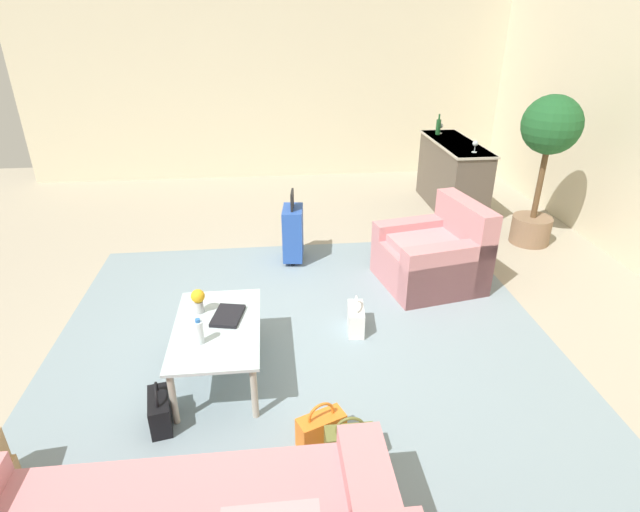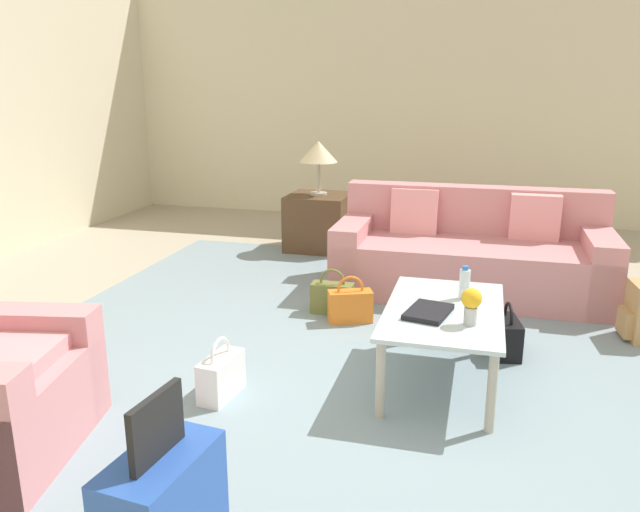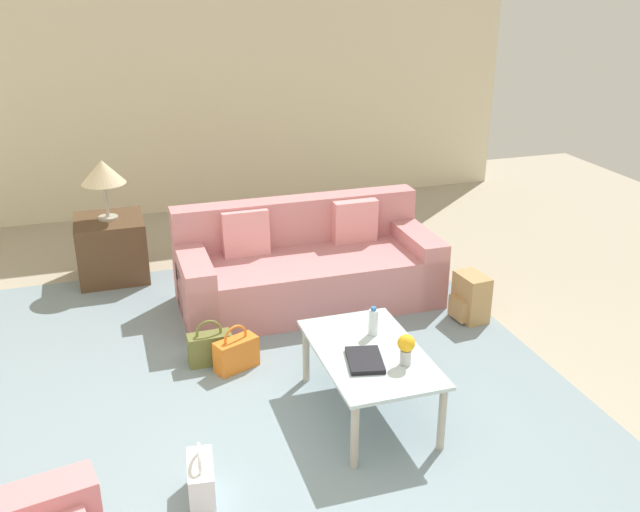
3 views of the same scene
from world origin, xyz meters
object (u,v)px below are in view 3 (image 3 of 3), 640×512
(water_bottle, at_px, (373,322))
(handbag_black, at_px, (392,350))
(couch, at_px, (305,268))
(handbag_white, at_px, (201,480))
(table_lamp, at_px, (103,173))
(handbag_olive, at_px, (210,348))
(flower_vase, at_px, (406,347))
(handbag_orange, at_px, (236,353))
(coffee_table_book, at_px, (365,360))
(side_table, at_px, (112,248))
(backpack_tan, at_px, (470,298))
(coffee_table, at_px, (370,359))

(water_bottle, distance_m, handbag_black, 0.60)
(couch, bearing_deg, handbag_black, -167.69)
(handbag_white, bearing_deg, table_lamp, 5.53)
(handbag_black, xyz_separation_m, handbag_olive, (0.44, 1.27, 0.00))
(flower_vase, bearing_deg, handbag_orange, 40.41)
(handbag_white, bearing_deg, flower_vase, -78.20)
(coffee_table_book, relative_size, table_lamp, 0.56)
(couch, relative_size, handbag_orange, 6.17)
(table_lamp, height_order, handbag_black, table_lamp)
(water_bottle, relative_size, handbag_orange, 0.57)
(side_table, xyz_separation_m, handbag_olive, (-1.86, -0.61, -0.16))
(couch, height_order, side_table, couch)
(couch, xyz_separation_m, backpack_tan, (-0.80, -1.19, -0.10))
(flower_vase, bearing_deg, handbag_olive, 41.85)
(coffee_table_book, distance_m, handbag_black, 0.85)
(coffee_table, bearing_deg, handbag_olive, 43.39)
(couch, xyz_separation_m, water_bottle, (-1.60, 0.00, 0.26))
(side_table, xyz_separation_m, handbag_orange, (-2.00, -0.78, -0.16))
(coffee_table_book, xyz_separation_m, handbag_orange, (0.92, 0.64, -0.35))
(water_bottle, xyz_separation_m, handbag_black, (0.31, -0.28, -0.43))
(flower_vase, distance_m, side_table, 3.45)
(side_table, bearing_deg, handbag_white, -174.47)
(coffee_table_book, xyz_separation_m, handbag_black, (0.63, -0.46, -0.35))
(handbag_olive, xyz_separation_m, backpack_tan, (0.05, -2.18, 0.06))
(couch, relative_size, handbag_white, 6.17)
(couch, xyz_separation_m, handbag_white, (-2.29, 1.28, -0.17))
(couch, height_order, handbag_olive, couch)
(handbag_olive, bearing_deg, side_table, 18.12)
(coffee_table, bearing_deg, side_table, 28.18)
(handbag_olive, bearing_deg, handbag_white, 168.70)
(couch, distance_m, handbag_olive, 1.32)
(side_table, distance_m, handbag_white, 3.32)
(coffee_table_book, distance_m, handbag_white, 1.22)
(handbag_orange, bearing_deg, coffee_table, -138.08)
(coffee_table, height_order, handbag_white, coffee_table)
(handbag_orange, bearing_deg, couch, -39.67)
(water_bottle, bearing_deg, couch, 0.00)
(couch, relative_size, handbag_olive, 6.17)
(coffee_table_book, bearing_deg, table_lamp, 38.11)
(flower_vase, relative_size, table_lamp, 0.37)
(water_bottle, distance_m, backpack_tan, 1.48)
(coffee_table, xyz_separation_m, table_lamp, (2.80, 1.50, 0.61))
(coffee_table_book, relative_size, handbag_black, 0.87)
(flower_vase, bearing_deg, water_bottle, 6.79)
(water_bottle, xyz_separation_m, backpack_tan, (0.80, -1.19, -0.36))
(handbag_orange, height_order, handbag_black, same)
(handbag_olive, bearing_deg, couch, -49.38)
(coffee_table, bearing_deg, handbag_black, -37.00)
(flower_vase, height_order, side_table, flower_vase)
(side_table, relative_size, handbag_black, 1.73)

